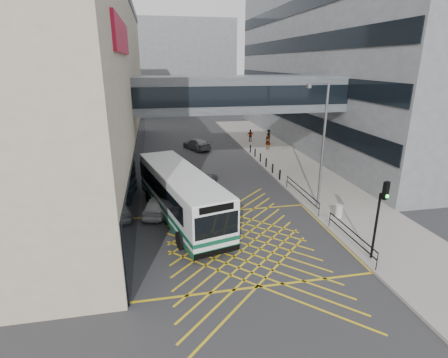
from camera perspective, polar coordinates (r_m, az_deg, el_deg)
ground at (r=21.09m, az=2.13°, el=-10.15°), size 120.00×120.00×0.00m
building_right at (r=50.63m, az=23.97°, el=16.95°), size 24.09×44.00×20.00m
building_far at (r=78.02m, az=-9.89°, el=17.53°), size 28.00×16.00×18.00m
skybridge at (r=30.97m, az=2.67°, el=13.70°), size 20.00×4.10×3.00m
pavement at (r=36.96m, az=10.47°, el=2.51°), size 6.00×54.00×0.16m
box_junction at (r=21.09m, az=2.13°, el=-10.14°), size 12.00×9.00×0.01m
bus at (r=23.53m, az=-7.19°, el=-2.35°), size 5.55×12.19×3.33m
car_white at (r=24.83m, az=-10.71°, el=-4.18°), size 2.72×4.46×1.32m
car_dark at (r=28.40m, az=-3.45°, el=-0.70°), size 3.38×5.26×1.53m
car_silver at (r=42.66m, az=-4.47°, el=5.77°), size 3.51×4.84×1.39m
traffic_light at (r=19.52m, az=24.20°, el=-4.56°), size 0.36×0.52×4.38m
street_lamp at (r=24.84m, az=15.65°, el=6.23°), size 1.92×0.91×8.69m
litter_bin at (r=24.83m, az=18.22°, el=-5.00°), size 0.50×0.50×0.87m
kerb_railings at (r=24.21m, az=15.54°, el=-4.62°), size 0.05×12.54×1.00m
bollards at (r=35.92m, az=6.42°, el=3.11°), size 0.14×10.14×0.90m
pedestrian_a at (r=42.13m, az=7.19°, el=6.14°), size 0.95×0.85×1.96m
pedestrian_b at (r=44.95m, az=7.35°, el=6.83°), size 1.03×0.88×1.83m
pedestrian_c at (r=46.14m, az=4.33°, el=7.08°), size 0.96×0.49×1.59m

